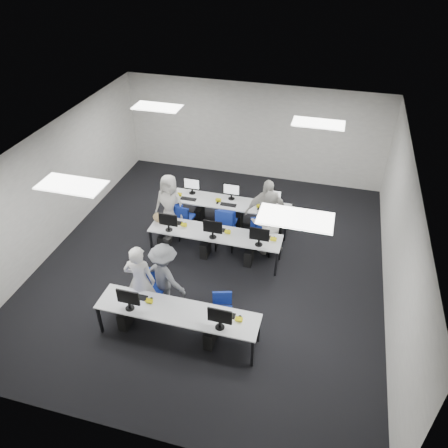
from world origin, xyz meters
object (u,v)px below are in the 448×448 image
(chair_7, at_px, (263,237))
(student_0, at_px, (140,281))
(chair_1, at_px, (223,318))
(student_3, at_px, (266,212))
(chair_4, at_px, (260,243))
(student_1, at_px, (268,222))
(chair_2, at_px, (175,227))
(desk_front, at_px, (177,313))
(chair_6, at_px, (226,229))
(desk_mid, at_px, (215,234))
(chair_3, at_px, (225,236))
(student_2, at_px, (170,204))
(chair_0, at_px, (154,297))
(chair_5, at_px, (186,222))
(photographer, at_px, (165,276))

(chair_7, height_order, student_0, student_0)
(chair_1, xyz_separation_m, student_0, (-1.73, -0.01, 0.61))
(student_3, bearing_deg, student_0, -143.70)
(chair_4, xyz_separation_m, student_1, (0.15, 0.12, 0.56))
(chair_1, distance_m, chair_4, 2.61)
(chair_1, height_order, chair_2, chair_2)
(desk_front, height_order, student_0, student_0)
(student_0, distance_m, student_1, 3.46)
(chair_6, bearing_deg, chair_1, -76.66)
(desk_mid, relative_size, chair_3, 3.35)
(chair_6, bearing_deg, student_0, -109.51)
(desk_front, distance_m, chair_4, 3.25)
(chair_6, bearing_deg, student_1, -10.36)
(student_0, bearing_deg, student_2, -87.07)
(student_2, bearing_deg, student_3, 8.10)
(desk_front, bearing_deg, chair_6, 88.81)
(chair_3, distance_m, chair_4, 0.88)
(chair_0, bearing_deg, chair_4, 50.12)
(chair_0, relative_size, chair_2, 1.07)
(chair_0, distance_m, chair_3, 2.62)
(desk_front, distance_m, chair_7, 3.53)
(chair_2, height_order, chair_3, chair_3)
(chair_4, bearing_deg, chair_1, -115.31)
(chair_0, height_order, student_2, student_2)
(chair_2, relative_size, student_3, 0.48)
(chair_6, distance_m, student_3, 1.16)
(chair_3, relative_size, chair_7, 1.10)
(chair_1, distance_m, chair_7, 2.90)
(chair_1, height_order, chair_4, chair_4)
(chair_5, bearing_deg, chair_1, -51.36)
(chair_0, relative_size, student_3, 0.51)
(chair_7, bearing_deg, desk_mid, -158.37)
(chair_0, bearing_deg, chair_7, 52.82)
(chair_0, bearing_deg, student_1, 49.23)
(chair_4, height_order, student_2, student_2)
(chair_1, height_order, student_2, student_2)
(photographer, bearing_deg, desk_mid, -86.19)
(chair_2, height_order, chair_6, chair_6)
(chair_2, relative_size, student_2, 0.53)
(student_3, bearing_deg, student_1, -92.22)
(chair_1, distance_m, chair_3, 2.69)
(chair_2, height_order, student_3, student_3)
(desk_mid, bearing_deg, chair_6, 84.85)
(chair_5, xyz_separation_m, photographer, (0.49, -2.65, 0.52))
(student_1, relative_size, student_3, 0.94)
(chair_0, bearing_deg, chair_3, 66.04)
(desk_mid, bearing_deg, chair_2, 155.99)
(desk_mid, distance_m, chair_3, 0.62)
(photographer, bearing_deg, chair_7, -100.84)
(desk_front, xyz_separation_m, chair_4, (1.01, 3.06, -0.39))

